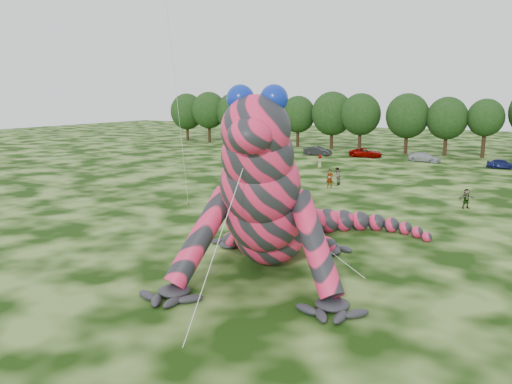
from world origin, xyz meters
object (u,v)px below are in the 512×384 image
(car_0, at_px, (270,147))
(spectator_5, at_px, (466,199))
(tree_1, at_px, (209,117))
(tree_8, at_px, (447,127))
(car_2, at_px, (366,153))
(tree_9, at_px, (485,128))
(inflatable_gecko, at_px, (274,175))
(tree_6, at_px, (360,122))
(tree_4, at_px, (298,121))
(tree_5, at_px, (332,120))
(tree_3, at_px, (264,120))
(spectator_0, at_px, (330,179))
(car_3, at_px, (424,157))
(car_4, at_px, (502,164))
(spectator_1, at_px, (337,176))
(tree_2, at_px, (234,118))
(tree_7, at_px, (407,124))
(car_1, at_px, (318,151))
(tree_0, at_px, (187,117))
(spectator_4, at_px, (320,162))

(car_0, height_order, spectator_5, spectator_5)
(spectator_5, bearing_deg, tree_1, 108.97)
(tree_8, relative_size, spectator_5, 5.51)
(car_2, bearing_deg, tree_9, -63.28)
(inflatable_gecko, xyz_separation_m, tree_9, (5.93, 56.76, -0.49))
(tree_1, distance_m, tree_6, 30.83)
(tree_4, distance_m, tree_5, 6.53)
(tree_3, height_order, spectator_0, tree_3)
(inflatable_gecko, bearing_deg, car_0, 100.77)
(tree_6, distance_m, car_3, 15.22)
(tree_6, height_order, tree_8, tree_6)
(car_0, bearing_deg, tree_5, -38.15)
(tree_8, relative_size, car_0, 2.01)
(tree_3, xyz_separation_m, spectator_0, (25.71, -34.05, -3.78))
(car_4, relative_size, spectator_1, 1.99)
(car_0, height_order, spectator_0, spectator_0)
(car_3, bearing_deg, tree_4, 77.82)
(tree_4, xyz_separation_m, car_0, (-0.56, -9.82, -3.77))
(tree_3, height_order, spectator_1, tree_3)
(tree_5, relative_size, tree_6, 1.03)
(inflatable_gecko, distance_m, tree_2, 69.58)
(tree_5, bearing_deg, car_0, -126.56)
(spectator_5, bearing_deg, car_2, 85.98)
(inflatable_gecko, xyz_separation_m, tree_1, (-43.49, 57.47, 0.08))
(tree_7, xyz_separation_m, car_1, (-11.30, -8.92, -4.04))
(tree_1, xyz_separation_m, spectator_1, (38.43, -33.25, -3.98))
(inflatable_gecko, xyz_separation_m, tree_4, (-24.78, 58.13, -0.30))
(spectator_1, bearing_deg, spectator_5, 73.44)
(car_2, relative_size, spectator_5, 3.02)
(inflatable_gecko, xyz_separation_m, tree_5, (-18.26, 57.85, 0.07))
(car_0, bearing_deg, tree_0, 65.41)
(spectator_4, bearing_deg, car_3, 137.70)
(tree_3, bearing_deg, tree_7, -0.59)
(spectator_1, bearing_deg, tree_8, 174.44)
(tree_8, xyz_separation_m, spectator_5, (7.28, -37.18, -3.66))
(tree_3, relative_size, tree_9, 1.09)
(tree_3, bearing_deg, tree_4, 15.14)
(spectator_4, distance_m, spectator_0, 13.80)
(car_0, relative_size, spectator_4, 2.65)
(car_1, bearing_deg, tree_5, 6.07)
(car_3, bearing_deg, tree_1, 88.41)
(tree_3, distance_m, car_0, 10.63)
(tree_6, height_order, tree_9, tree_6)
(tree_0, xyz_separation_m, car_2, (40.29, -9.84, -4.07))
(tree_9, bearing_deg, spectator_1, -108.66)
(tree_6, xyz_separation_m, spectator_0, (7.55, -33.67, -3.80))
(tree_1, height_order, tree_5, tree_1)
(tree_3, bearing_deg, car_0, -55.96)
(spectator_0, bearing_deg, car_0, 116.92)
(inflatable_gecko, height_order, tree_2, inflatable_gecko)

